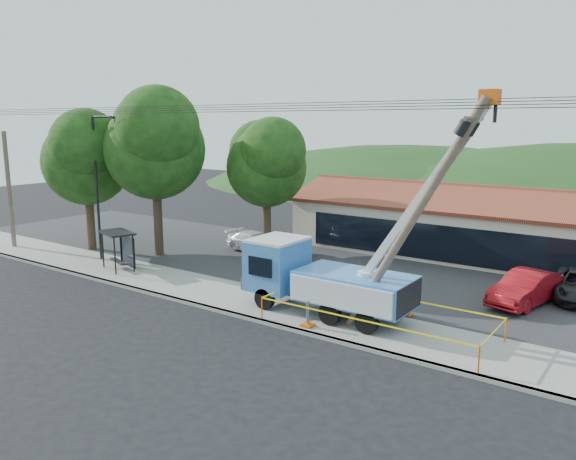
# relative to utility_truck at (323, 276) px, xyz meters

# --- Properties ---
(ground) EXTENTS (120.00, 120.00, 0.00)m
(ground) POSITION_rel_utility_truck_xyz_m (-2.70, -4.44, -1.84)
(ground) COLOR black
(ground) RESTS_ON ground
(curb) EXTENTS (60.00, 0.25, 0.15)m
(curb) POSITION_rel_utility_truck_xyz_m (-2.70, -2.34, -1.77)
(curb) COLOR gray
(curb) RESTS_ON ground
(sidewalk) EXTENTS (60.00, 4.00, 0.15)m
(sidewalk) POSITION_rel_utility_truck_xyz_m (-2.70, -0.44, -1.77)
(sidewalk) COLOR gray
(sidewalk) RESTS_ON ground
(parking_lot) EXTENTS (60.00, 12.00, 0.10)m
(parking_lot) POSITION_rel_utility_truck_xyz_m (-2.70, 7.56, -1.79)
(parking_lot) COLOR #28282B
(parking_lot) RESTS_ON ground
(strip_mall) EXTENTS (22.50, 8.53, 4.67)m
(strip_mall) POSITION_rel_utility_truck_xyz_m (1.30, 15.54, 0.04)
(strip_mall) COLOR #BBAC94
(strip_mall) RESTS_ON ground
(streetlight) EXTENTS (2.13, 0.22, 9.00)m
(streetlight) POSITION_rel_utility_truck_xyz_m (-16.48, 0.56, 3.46)
(streetlight) COLOR black
(streetlight) RESTS_ON ground
(tree_west_near) EXTENTS (7.56, 6.72, 10.80)m
(tree_west_near) POSITION_rel_utility_truck_xyz_m (-14.70, 3.56, 5.68)
(tree_west_near) COLOR #332316
(tree_west_near) RESTS_ON ground
(tree_west_far) EXTENTS (6.84, 6.08, 9.48)m
(tree_west_far) POSITION_rel_utility_truck_xyz_m (-19.70, 2.06, 4.70)
(tree_west_far) COLOR #332316
(tree_west_far) RESTS_ON ground
(tree_lot) EXTENTS (6.30, 5.60, 8.94)m
(tree_lot) POSITION_rel_utility_truck_xyz_m (-9.70, 8.56, 4.37)
(tree_lot) COLOR #332316
(tree_lot) RESTS_ON ground
(hill_west) EXTENTS (78.40, 56.00, 28.00)m
(hill_west) POSITION_rel_utility_truck_xyz_m (-17.70, 50.56, -1.84)
(hill_west) COLOR #1C3D16
(hill_west) RESTS_ON ground
(power_lines) EXTENTS (60.00, 1.42, 9.42)m
(power_lines) POSITION_rel_utility_truck_xyz_m (-21.15, -0.64, 3.00)
(power_lines) COLOR brown
(power_lines) RESTS_ON ground
(utility_truck) EXTENTS (10.92, 4.19, 9.56)m
(utility_truck) POSITION_rel_utility_truck_xyz_m (0.00, 0.00, 0.00)
(utility_truck) COLOR black
(utility_truck) RESTS_ON ground
(leaning_pole) EXTENTS (5.45, 1.90, 9.46)m
(leaning_pole) POSITION_rel_utility_truck_xyz_m (4.53, -0.55, 3.44)
(leaning_pole) COLOR brown
(leaning_pole) RESTS_ON ground
(bus_shelter) EXTENTS (2.65, 2.07, 2.25)m
(bus_shelter) POSITION_rel_utility_truck_xyz_m (-13.65, -0.31, -0.06)
(bus_shelter) COLOR black
(bus_shelter) RESTS_ON ground
(caution_tape) EXTENTS (9.44, 3.47, 1.00)m
(caution_tape) POSITION_rel_utility_truck_xyz_m (2.95, -0.52, -0.96)
(caution_tape) COLOR #DA560B
(caution_tape) RESTS_ON ground
(car_silver) EXTENTS (3.30, 4.44, 1.41)m
(car_silver) POSITION_rel_utility_truck_xyz_m (-6.60, 7.54, -1.84)
(car_silver) COLOR silver
(car_silver) RESTS_ON ground
(car_red) EXTENTS (2.73, 5.01, 1.57)m
(car_red) POSITION_rel_utility_truck_xyz_m (7.14, 6.70, -1.84)
(car_red) COLOR maroon
(car_red) RESTS_ON ground
(car_white) EXTENTS (4.73, 2.46, 1.31)m
(car_white) POSITION_rel_utility_truck_xyz_m (-10.10, 7.82, -1.84)
(car_white) COLOR silver
(car_white) RESTS_ON ground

